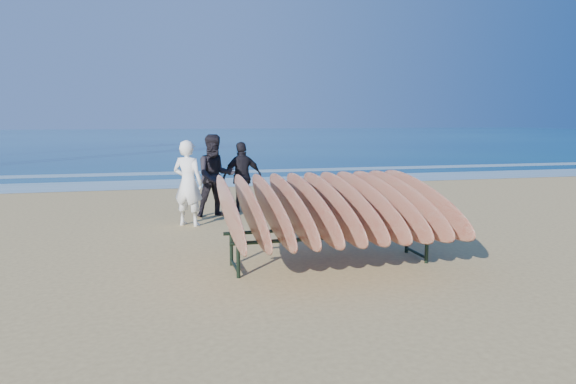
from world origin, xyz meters
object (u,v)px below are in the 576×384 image
Objects in this scene: person_white at (188,183)px; person_dark_b at (242,177)px; person_dark_a at (215,176)px; surfboard_rack at (330,206)px.

person_white reaches higher than person_dark_b.
person_dark_a is at bearing -96.95° from person_white.
person_white is 1.07× the size of person_dark_b.
person_white is at bearing 33.67° from person_dark_b.
surfboard_rack is 3.98m from person_white.
person_white is 1.06m from person_dark_a.
surfboard_rack is 4.89m from person_dark_b.
person_white reaches higher than surfboard_rack.
person_white is (-2.00, 3.44, -0.02)m from surfboard_rack.
person_dark_b is (0.70, 0.57, -0.10)m from person_dark_a.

